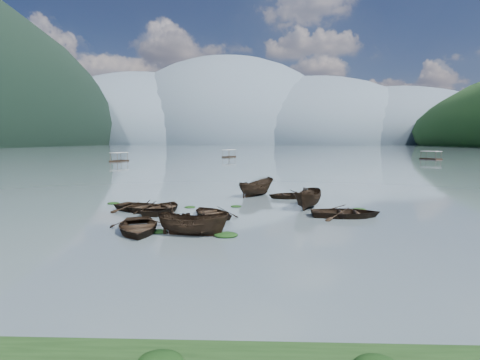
{
  "coord_description": "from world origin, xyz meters",
  "views": [
    {
      "loc": [
        1.15,
        -20.13,
        5.3
      ],
      "look_at": [
        0.0,
        12.0,
        2.0
      ],
      "focal_mm": 28.0,
      "sensor_mm": 36.0,
      "label": 1
    }
  ],
  "objects_px": {
    "rowboat_3": "(211,216)",
    "pontoon_centre": "(229,157)",
    "rowboat_0": "(138,232)",
    "pontoon_left": "(119,161)"
  },
  "relations": [
    {
      "from": "rowboat_3",
      "to": "pontoon_centre",
      "type": "bearing_deg",
      "value": -117.95
    },
    {
      "from": "rowboat_0",
      "to": "pontoon_left",
      "type": "xyz_separation_m",
      "value": [
        -29.36,
        78.1,
        0.0
      ]
    },
    {
      "from": "rowboat_3",
      "to": "pontoon_left",
      "type": "xyz_separation_m",
      "value": [
        -33.18,
        73.24,
        0.0
      ]
    },
    {
      "from": "rowboat_3",
      "to": "pontoon_left",
      "type": "bearing_deg",
      "value": -96.59
    },
    {
      "from": "pontoon_left",
      "to": "pontoon_centre",
      "type": "distance_m",
      "value": 39.92
    },
    {
      "from": "rowboat_0",
      "to": "rowboat_3",
      "type": "xyz_separation_m",
      "value": [
        3.82,
        4.86,
        0.0
      ]
    },
    {
      "from": "rowboat_0",
      "to": "pontoon_centre",
      "type": "height_order",
      "value": "pontoon_centre"
    },
    {
      "from": "rowboat_3",
      "to": "pontoon_left",
      "type": "height_order",
      "value": "pontoon_left"
    },
    {
      "from": "rowboat_3",
      "to": "pontoon_centre",
      "type": "relative_size",
      "value": 0.65
    },
    {
      "from": "rowboat_0",
      "to": "pontoon_left",
      "type": "distance_m",
      "value": 83.44
    }
  ]
}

